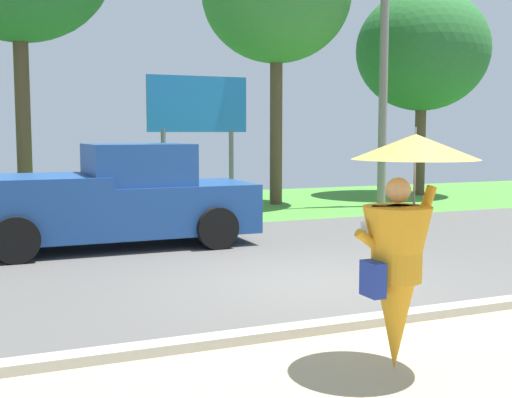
% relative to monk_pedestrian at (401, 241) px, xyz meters
% --- Properties ---
extents(ground_plane, '(40.00, 22.00, 0.20)m').
position_rel_monk_pedestrian_xyz_m(ground_plane, '(0.89, 6.19, -1.19)').
color(ground_plane, '#565451').
extents(monk_pedestrian, '(1.13, 1.10, 2.13)m').
position_rel_monk_pedestrian_xyz_m(monk_pedestrian, '(0.00, 0.00, 0.00)').
color(monk_pedestrian, orange).
rests_on(monk_pedestrian, ground_plane).
extents(pickup_truck, '(5.20, 2.28, 1.88)m').
position_rel_monk_pedestrian_xyz_m(pickup_truck, '(-1.13, 7.32, -0.28)').
color(pickup_truck, '#1E478C').
rests_on(pickup_truck, ground_plane).
extents(utility_pole, '(1.80, 0.24, 7.12)m').
position_rel_monk_pedestrian_xyz_m(utility_pole, '(7.16, 11.03, 2.59)').
color(utility_pole, gray).
rests_on(utility_pole, ground_plane).
extents(roadside_billboard, '(2.60, 0.12, 3.50)m').
position_rel_monk_pedestrian_xyz_m(roadside_billboard, '(1.76, 11.20, 1.40)').
color(roadside_billboard, slate).
rests_on(roadside_billboard, ground_plane).
extents(tree_left_far, '(4.36, 4.36, 6.77)m').
position_rel_monk_pedestrian_xyz_m(tree_left_far, '(10.25, 13.41, 3.63)').
color(tree_left_far, brown).
rests_on(tree_left_far, ground_plane).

